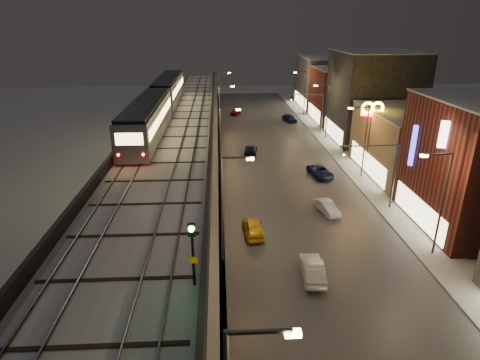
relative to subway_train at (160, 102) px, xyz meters
name	(u,v)px	position (x,y,z in m)	size (l,w,h in m)	color
road_surface	(281,168)	(16.00, -2.96, -8.49)	(17.00, 120.00, 0.06)	#46474D
sidewalk_right	(355,166)	(26.00, -2.96, -8.45)	(4.00, 120.00, 0.14)	#9FA1A8
under_viaduct_pavement	(180,170)	(2.50, -2.96, -8.49)	(11.00, 120.00, 0.06)	#9FA1A8
elevated_viaduct	(176,135)	(2.50, -6.12, -2.90)	(9.00, 100.00, 6.30)	black
viaduct_trackbed	(175,129)	(2.49, -5.99, -2.13)	(8.40, 100.00, 0.32)	#B2B7C1
viaduct_parapet_streetside	(212,124)	(6.85, -5.96, -1.67)	(0.30, 100.00, 1.10)	black
viaduct_parapet_far	(138,125)	(-1.85, -5.96, -1.67)	(0.30, 100.00, 1.10)	black
building_c	(416,143)	(32.49, -5.96, -4.44)	(12.20, 15.20, 8.16)	#836F4D
building_d	(373,97)	(32.49, 10.04, -1.44)	(12.20, 13.20, 14.16)	#26272D
building_e	(346,95)	(32.49, 24.04, -3.44)	(12.20, 12.20, 10.16)	maroon
building_f	(328,82)	(32.49, 38.04, -2.94)	(12.20, 16.20, 11.16)	#4D4D4F
streetlight_left_1	(225,203)	(8.07, -24.96, -3.28)	(2.57, 0.28, 9.00)	#38383A
streetlight_right_1	(440,198)	(25.23, -24.96, -3.28)	(2.56, 0.28, 9.00)	#38383A
streetlight_left_2	(222,139)	(8.07, -6.96, -3.28)	(2.57, 0.28, 9.00)	#38383A
streetlight_right_2	(363,137)	(25.23, -6.96, -3.28)	(2.56, 0.28, 9.00)	#38383A
streetlight_left_3	(221,109)	(8.07, 11.04, -3.28)	(2.57, 0.28, 9.00)	#38383A
streetlight_right_3	(326,108)	(25.23, 11.04, -3.28)	(2.56, 0.28, 9.00)	#38383A
streetlight_left_4	(220,91)	(8.07, 29.04, -3.28)	(2.57, 0.28, 9.00)	#38383A
streetlight_right_4	(304,90)	(25.23, 29.04, -3.28)	(2.56, 0.28, 9.00)	#38383A
traffic_light_rig_a	(384,168)	(24.34, -15.96, -4.02)	(6.10, 0.34, 7.00)	#38383A
traffic_light_rig_b	(316,109)	(24.34, 14.04, -4.02)	(6.10, 0.34, 7.00)	#38383A
subway_train	(160,102)	(0.00, 0.00, 0.00)	(3.19, 39.27, 3.82)	gray
rail_signal	(192,242)	(6.40, -37.27, 0.47)	(0.38, 0.45, 3.32)	black
car_taxi	(253,228)	(10.67, -20.90, -7.80)	(1.70, 4.21, 1.44)	yellow
car_near_white	(312,270)	(14.60, -27.71, -7.79)	(1.54, 4.42, 1.46)	silver
car_mid_dark	(251,150)	(12.34, 3.44, -7.90)	(1.73, 4.26, 1.24)	black
car_far_white	(236,112)	(11.29, 30.17, -7.90)	(1.46, 3.62, 1.23)	maroon
car_onc_silver	(327,208)	(18.58, -16.78, -7.91)	(1.29, 3.69, 1.22)	silver
car_onc_dark	(320,172)	(20.39, -6.54, -7.87)	(2.14, 4.65, 1.29)	#13214F
car_onc_red	(289,118)	(21.54, 23.41, -7.81)	(1.67, 4.16, 1.42)	#0E1348
sign_mcdonalds	(372,117)	(26.50, -5.51, -1.07)	(2.76, 0.51, 9.28)	#38383A
sign_citgo	(451,152)	(27.00, -22.31, -0.29)	(2.27, 0.39, 10.76)	#38383A
sign_carwash	(419,153)	(27.00, -17.29, -1.99)	(1.77, 0.35, 9.17)	#38383A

